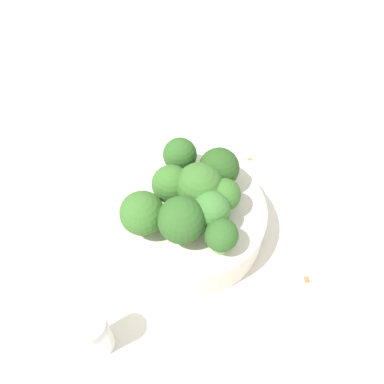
# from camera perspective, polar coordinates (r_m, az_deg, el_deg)

# --- Properties ---
(ground_plane) EXTENTS (3.00, 3.00, 0.00)m
(ground_plane) POSITION_cam_1_polar(r_m,az_deg,el_deg) (0.48, -0.00, -5.94)
(ground_plane) COLOR silver
(bowl) EXTENTS (0.18, 0.18, 0.05)m
(bowl) POSITION_cam_1_polar(r_m,az_deg,el_deg) (0.46, -0.00, -4.27)
(bowl) COLOR silver
(bowl) RESTS_ON ground_plane
(broccoli_floret_0) EXTENTS (0.06, 0.06, 0.06)m
(broccoli_floret_0) POSITION_cam_1_polar(r_m,az_deg,el_deg) (0.42, 1.28, 0.60)
(broccoli_floret_0) COLOR #84AD66
(broccoli_floret_0) RESTS_ON bowl
(broccoli_floret_1) EXTENTS (0.04, 0.04, 0.05)m
(broccoli_floret_1) POSITION_cam_1_polar(r_m,az_deg,el_deg) (0.42, -3.17, 1.07)
(broccoli_floret_1) COLOR #84AD66
(broccoli_floret_1) RESTS_ON bowl
(broccoli_floret_2) EXTENTS (0.04, 0.04, 0.05)m
(broccoli_floret_2) POSITION_cam_1_polar(r_m,az_deg,el_deg) (0.40, 2.89, -2.84)
(broccoli_floret_2) COLOR #84AD66
(broccoli_floret_2) RESTS_ON bowl
(broccoli_floret_3) EXTENTS (0.05, 0.05, 0.06)m
(broccoli_floret_3) POSITION_cam_1_polar(r_m,az_deg,el_deg) (0.40, -7.43, -3.58)
(broccoli_floret_3) COLOR #7A9E5B
(broccoli_floret_3) RESTS_ON bowl
(broccoli_floret_4) EXTENTS (0.05, 0.05, 0.06)m
(broccoli_floret_4) POSITION_cam_1_polar(r_m,az_deg,el_deg) (0.43, 4.11, 3.55)
(broccoli_floret_4) COLOR #84AD66
(broccoli_floret_4) RESTS_ON bowl
(broccoli_floret_5) EXTENTS (0.04, 0.04, 0.05)m
(broccoli_floret_5) POSITION_cam_1_polar(r_m,az_deg,el_deg) (0.41, 4.93, -0.53)
(broccoli_floret_5) COLOR #8EB770
(broccoli_floret_5) RESTS_ON bowl
(broccoli_floret_6) EXTENTS (0.04, 0.04, 0.05)m
(broccoli_floret_6) POSITION_cam_1_polar(r_m,az_deg,el_deg) (0.45, -1.84, 5.52)
(broccoli_floret_6) COLOR #8EB770
(broccoli_floret_6) RESTS_ON bowl
(broccoli_floret_7) EXTENTS (0.04, 0.04, 0.05)m
(broccoli_floret_7) POSITION_cam_1_polar(r_m,az_deg,el_deg) (0.39, 4.97, -6.47)
(broccoli_floret_7) COLOR #8EB770
(broccoli_floret_7) RESTS_ON bowl
(broccoli_floret_8) EXTENTS (0.05, 0.05, 0.06)m
(broccoli_floret_8) POSITION_cam_1_polar(r_m,az_deg,el_deg) (0.39, -1.65, -4.32)
(broccoli_floret_8) COLOR #7A9E5B
(broccoli_floret_8) RESTS_ON bowl
(pepper_shaker) EXTENTS (0.03, 0.03, 0.06)m
(pepper_shaker) POSITION_cam_1_polar(r_m,az_deg,el_deg) (0.41, -14.42, -20.27)
(pepper_shaker) COLOR silver
(pepper_shaker) RESTS_ON ground_plane
(almond_crumb_0) EXTENTS (0.01, 0.01, 0.01)m
(almond_crumb_0) POSITION_cam_1_polar(r_m,az_deg,el_deg) (0.56, 8.79, 5.09)
(almond_crumb_0) COLOR #AD7F4C
(almond_crumb_0) RESTS_ON ground_plane
(almond_crumb_1) EXTENTS (0.01, 0.01, 0.01)m
(almond_crumb_1) POSITION_cam_1_polar(r_m,az_deg,el_deg) (0.47, 17.13, -12.52)
(almond_crumb_1) COLOR olive
(almond_crumb_1) RESTS_ON ground_plane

